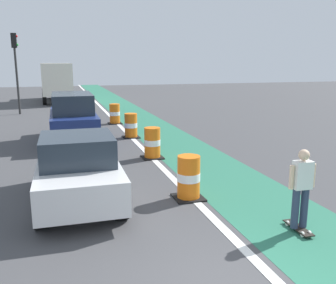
% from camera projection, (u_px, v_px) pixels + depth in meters
% --- Properties ---
extents(bike_lane_strip, '(2.50, 80.00, 0.01)m').
position_uv_depth(bike_lane_strip, '(163.00, 135.00, 17.13)').
color(bike_lane_strip, '#286B51').
rests_on(bike_lane_strip, ground).
extents(lane_divider_stripe, '(0.20, 80.00, 0.01)m').
position_uv_depth(lane_divider_stripe, '(131.00, 137.00, 16.72)').
color(lane_divider_stripe, silver).
rests_on(lane_divider_stripe, ground).
extents(skateboarder_on_lane, '(0.57, 0.81, 1.69)m').
position_uv_depth(skateboarder_on_lane, '(301.00, 188.00, 7.26)').
color(skateboarder_on_lane, black).
rests_on(skateboarder_on_lane, ground).
extents(parked_sedan_nearest, '(1.96, 4.12, 1.70)m').
position_uv_depth(parked_sedan_nearest, '(78.00, 170.00, 8.78)').
color(parked_sedan_nearest, silver).
rests_on(parked_sedan_nearest, ground).
extents(parked_suv_second, '(1.93, 4.60, 2.04)m').
position_uv_depth(parked_suv_second, '(73.00, 117.00, 15.73)').
color(parked_suv_second, navy).
rests_on(parked_suv_second, ground).
extents(traffic_barrel_front, '(0.73, 0.73, 1.09)m').
position_uv_depth(traffic_barrel_front, '(189.00, 178.00, 9.12)').
color(traffic_barrel_front, orange).
rests_on(traffic_barrel_front, ground).
extents(traffic_barrel_mid, '(0.73, 0.73, 1.09)m').
position_uv_depth(traffic_barrel_mid, '(152.00, 143.00, 13.01)').
color(traffic_barrel_mid, orange).
rests_on(traffic_barrel_mid, ground).
extents(traffic_barrel_back, '(0.73, 0.73, 1.09)m').
position_uv_depth(traffic_barrel_back, '(131.00, 126.00, 16.54)').
color(traffic_barrel_back, orange).
rests_on(traffic_barrel_back, ground).
extents(traffic_barrel_far, '(0.73, 0.73, 1.09)m').
position_uv_depth(traffic_barrel_far, '(115.00, 114.00, 20.27)').
color(traffic_barrel_far, orange).
rests_on(traffic_barrel_far, ground).
extents(delivery_truck_down_block, '(2.57, 7.67, 3.23)m').
position_uv_depth(delivery_truck_down_block, '(56.00, 80.00, 31.34)').
color(delivery_truck_down_block, silver).
rests_on(delivery_truck_down_block, ground).
extents(traffic_light_corner, '(0.41, 0.32, 5.10)m').
position_uv_depth(traffic_light_corner, '(16.00, 59.00, 23.38)').
color(traffic_light_corner, '#2D2D2D').
rests_on(traffic_light_corner, ground).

